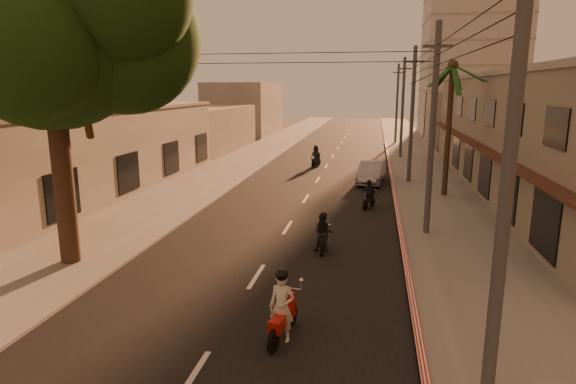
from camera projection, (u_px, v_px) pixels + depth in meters
name	position (u px, v px, depth m)	size (l,w,h in m)	color
ground	(241.00, 302.00, 14.57)	(160.00, 160.00, 0.00)	#383023
road	(318.00, 180.00, 33.80)	(10.00, 140.00, 0.02)	black
sidewalk_right	(428.00, 183.00, 32.49)	(5.00, 140.00, 0.12)	slate
sidewalk_left	(216.00, 176.00, 35.09)	(5.00, 140.00, 0.12)	slate
curb_stripe	(395.00, 197.00, 28.09)	(0.20, 60.00, 0.20)	red
shophouse_row	(547.00, 134.00, 28.69)	(8.80, 34.20, 7.30)	gray
left_building	(84.00, 149.00, 29.90)	(8.20, 24.20, 5.20)	#A9A499
distant_tower	(473.00, 28.00, 62.68)	(12.10, 12.10, 28.00)	#B7B5B2
broadleaf_tree	(61.00, 22.00, 15.97)	(9.60, 8.70, 12.10)	black
palm_tree	(452.00, 73.00, 27.05)	(5.00, 5.00, 8.20)	black
utility_poles	(414.00, 85.00, 31.34)	(1.20, 48.26, 9.00)	#38383A
filler_right	(466.00, 118.00, 54.79)	(8.00, 14.00, 6.00)	#A9A499
filler_left_near	(198.00, 129.00, 49.22)	(8.00, 14.00, 4.40)	#A9A499
filler_left_far	(244.00, 109.00, 66.26)	(8.00, 14.00, 7.00)	#A9A499
scooter_red	(282.00, 309.00, 12.19)	(0.87, 1.97, 1.95)	black
scooter_mid_a	(323.00, 234.00, 18.84)	(0.78, 1.68, 1.64)	black
scooter_mid_b	(369.00, 195.00, 25.67)	(1.10, 1.55, 1.58)	black
scooter_far_a	(316.00, 157.00, 39.31)	(1.09, 1.79, 1.79)	black
parked_car	(371.00, 173.00, 32.47)	(2.00, 4.58, 1.46)	gray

